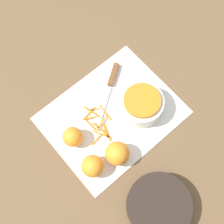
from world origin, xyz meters
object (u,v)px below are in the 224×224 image
(bowl_dark, at_px, (159,206))
(orange_right, at_px, (73,137))
(orange_back, at_px, (93,166))
(bowl_speckled, at_px, (141,104))
(orange_left, at_px, (117,153))
(knife, at_px, (111,82))

(bowl_dark, height_order, orange_right, orange_right)
(bowl_dark, relative_size, orange_right, 3.01)
(bowl_dark, height_order, orange_back, orange_back)
(bowl_dark, distance_m, orange_back, 0.25)
(bowl_speckled, bearing_deg, orange_left, 23.44)
(orange_right, bearing_deg, bowl_dark, 100.96)
(bowl_dark, distance_m, knife, 0.47)
(orange_left, distance_m, orange_back, 0.09)
(bowl_speckled, xyz_separation_m, orange_back, (0.27, 0.06, -0.00))
(bowl_speckled, relative_size, bowl_dark, 0.75)
(knife, bearing_deg, orange_right, -14.78)
(bowl_dark, bearing_deg, orange_left, -92.13)
(orange_back, bearing_deg, bowl_dark, 109.15)
(bowl_speckled, distance_m, bowl_dark, 0.35)
(bowl_speckled, xyz_separation_m, knife, (0.01, -0.15, -0.03))
(bowl_speckled, distance_m, orange_back, 0.28)
(bowl_dark, xyz_separation_m, orange_back, (0.08, -0.23, 0.02))
(orange_left, distance_m, orange_right, 0.16)
(knife, distance_m, orange_left, 0.28)
(orange_left, bearing_deg, orange_right, -61.90)
(orange_left, xyz_separation_m, orange_right, (0.08, -0.14, -0.01))
(orange_left, bearing_deg, orange_back, -13.76)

